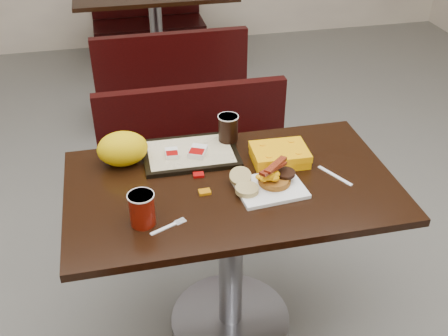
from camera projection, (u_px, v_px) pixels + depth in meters
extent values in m
cube|color=slate|center=(230.00, 321.00, 2.38)|extent=(6.00, 7.00, 0.01)
cube|color=white|center=(270.00, 188.00, 1.92)|extent=(0.25, 0.21, 0.01)
cylinder|color=#8F4E17|center=(275.00, 180.00, 1.93)|extent=(0.14, 0.14, 0.02)
cylinder|color=black|center=(285.00, 173.00, 1.94)|extent=(0.09, 0.09, 0.01)
ellipsoid|color=#FFBC05|center=(269.00, 176.00, 1.90)|extent=(0.09, 0.08, 0.04)
cylinder|color=tan|center=(247.00, 189.00, 1.89)|extent=(0.11, 0.11, 0.02)
cylinder|color=tan|center=(240.00, 176.00, 1.94)|extent=(0.10, 0.10, 0.05)
cylinder|color=#981305|center=(142.00, 209.00, 1.74)|extent=(0.09, 0.09, 0.12)
cube|color=white|center=(335.00, 176.00, 2.00)|extent=(0.08, 0.15, 0.00)
cube|color=#B46707|center=(205.00, 192.00, 1.91)|extent=(0.04, 0.03, 0.01)
cube|color=#8C0504|center=(198.00, 175.00, 2.00)|extent=(0.04, 0.03, 0.01)
cube|color=black|center=(190.00, 153.00, 2.12)|extent=(0.37, 0.27, 0.02)
cube|color=silver|center=(172.00, 153.00, 2.08)|extent=(0.05, 0.07, 0.02)
cube|color=silver|center=(198.00, 151.00, 2.09)|extent=(0.09, 0.10, 0.02)
cylinder|color=black|center=(228.00, 128.00, 2.16)|extent=(0.09, 0.09, 0.11)
cube|color=#F29B04|center=(280.00, 155.00, 2.07)|extent=(0.22, 0.17, 0.06)
ellipsoid|color=#DCCD07|center=(122.00, 149.00, 2.04)|extent=(0.20, 0.15, 0.13)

